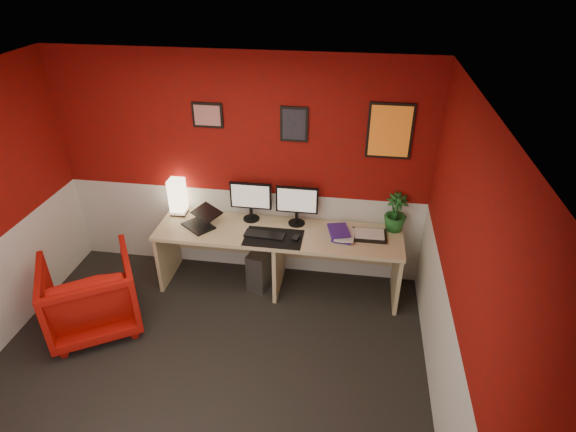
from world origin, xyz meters
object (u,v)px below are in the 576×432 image
object	(u,v)px
monitor_left	(250,196)
monitor_right	(297,200)
shoji_lamp	(178,198)
armchair	(91,294)
pc_tower	(263,266)
potted_plant	(396,213)
laptop	(198,218)
desk	(279,260)
zen_tray	(369,235)

from	to	relation	value
monitor_left	monitor_right	size ratio (longest dim) A/B	1.00
shoji_lamp	armchair	bearing A→B (deg)	-117.60
monitor_left	pc_tower	bearing A→B (deg)	-46.85
potted_plant	monitor_left	bearing A→B (deg)	-179.35
shoji_lamp	pc_tower	world-z (taller)	shoji_lamp
laptop	desk	bearing A→B (deg)	40.44
desk	laptop	world-z (taller)	laptop
laptop	monitor_left	distance (m)	0.61
pc_tower	desk	bearing A→B (deg)	-2.28
armchair	zen_tray	bearing A→B (deg)	167.49
desk	zen_tray	world-z (taller)	zen_tray
zen_tray	monitor_left	bearing A→B (deg)	172.86
monitor_left	armchair	xyz separation A→B (m)	(-1.39, -1.08, -0.63)
shoji_lamp	monitor_right	bearing A→B (deg)	-0.90
monitor_right	zen_tray	bearing A→B (deg)	-10.40
shoji_lamp	monitor_left	world-z (taller)	monitor_left
zen_tray	pc_tower	size ratio (longest dim) A/B	0.78
potted_plant	armchair	xyz separation A→B (m)	(-2.93, -1.09, -0.55)
laptop	pc_tower	xyz separation A→B (m)	(0.67, 0.08, -0.61)
laptop	monitor_right	xyz separation A→B (m)	(1.03, 0.22, 0.18)
potted_plant	zen_tray	bearing A→B (deg)	-145.11
armchair	laptop	bearing A→B (deg)	-167.17
shoji_lamp	laptop	distance (m)	0.39
laptop	pc_tower	bearing A→B (deg)	45.77
potted_plant	laptop	bearing A→B (deg)	-172.96
desk	armchair	size ratio (longest dim) A/B	3.05
monitor_left	pc_tower	world-z (taller)	monitor_left
potted_plant	pc_tower	distance (m)	1.58
shoji_lamp	monitor_right	xyz separation A→B (m)	(1.33, -0.02, 0.09)
laptop	armchair	bearing A→B (deg)	-97.17
shoji_lamp	pc_tower	bearing A→B (deg)	-9.17
desk	monitor_left	world-z (taller)	monitor_left
monitor_left	shoji_lamp	bearing A→B (deg)	179.78
potted_plant	armchair	size ratio (longest dim) A/B	0.49
monitor_right	potted_plant	size ratio (longest dim) A/B	1.40
monitor_right	pc_tower	bearing A→B (deg)	-159.47
armchair	shoji_lamp	bearing A→B (deg)	-149.03
desk	armchair	distance (m)	1.93
monitor_right	zen_tray	size ratio (longest dim) A/B	1.66
shoji_lamp	potted_plant	world-z (taller)	potted_plant
shoji_lamp	monitor_left	distance (m)	0.83
shoji_lamp	armchair	xyz separation A→B (m)	(-0.56, -1.08, -0.54)
desk	monitor_right	size ratio (longest dim) A/B	4.48
monitor_right	pc_tower	world-z (taller)	monitor_right
laptop	monitor_right	size ratio (longest dim) A/B	0.57
shoji_lamp	laptop	size ratio (longest dim) A/B	1.21
zen_tray	pc_tower	distance (m)	1.25
monitor_right	armchair	world-z (taller)	monitor_right
laptop	monitor_left	size ratio (longest dim) A/B	0.57
zen_tray	potted_plant	world-z (taller)	potted_plant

